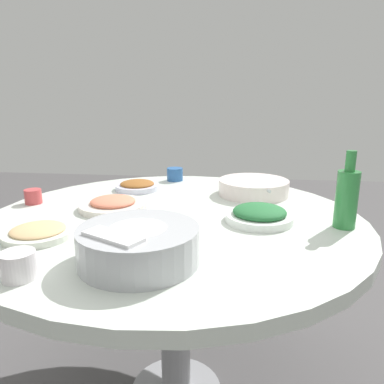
{
  "coord_description": "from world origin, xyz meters",
  "views": [
    {
      "loc": [
        1.2,
        0.2,
        1.16
      ],
      "look_at": [
        0.01,
        0.06,
        0.84
      ],
      "focal_mm": 34.55,
      "sensor_mm": 36.0,
      "label": 1
    }
  ],
  "objects_px": {
    "green_bottle": "(347,197)",
    "tea_cup_far": "(33,196)",
    "tea_cup_side": "(175,174)",
    "soup_bowl": "(253,188)",
    "dish_shrimp": "(113,204)",
    "dish_greens": "(259,215)",
    "rice_bowl": "(139,244)",
    "dish_stirfry": "(137,186)",
    "dish_noodles": "(38,232)",
    "round_dining_table": "(174,240)",
    "tea_cup_near": "(19,265)"
  },
  "relations": [
    {
      "from": "round_dining_table",
      "to": "rice_bowl",
      "type": "xyz_separation_m",
      "value": [
        0.37,
        -0.03,
        0.14
      ]
    },
    {
      "from": "rice_bowl",
      "to": "dish_stirfry",
      "type": "relative_size",
      "value": 1.58
    },
    {
      "from": "green_bottle",
      "to": "tea_cup_side",
      "type": "bearing_deg",
      "value": -132.69
    },
    {
      "from": "rice_bowl",
      "to": "tea_cup_far",
      "type": "xyz_separation_m",
      "value": [
        -0.46,
        -0.54,
        -0.02
      ]
    },
    {
      "from": "dish_shrimp",
      "to": "tea_cup_side",
      "type": "xyz_separation_m",
      "value": [
        -0.49,
        0.15,
        0.01
      ]
    },
    {
      "from": "rice_bowl",
      "to": "soup_bowl",
      "type": "xyz_separation_m",
      "value": [
        -0.69,
        0.31,
        -0.02
      ]
    },
    {
      "from": "dish_noodles",
      "to": "tea_cup_far",
      "type": "distance_m",
      "value": 0.38
    },
    {
      "from": "round_dining_table",
      "to": "green_bottle",
      "type": "relative_size",
      "value": 5.32
    },
    {
      "from": "soup_bowl",
      "to": "tea_cup_side",
      "type": "distance_m",
      "value": 0.43
    },
    {
      "from": "dish_noodles",
      "to": "dish_greens",
      "type": "distance_m",
      "value": 0.69
    },
    {
      "from": "soup_bowl",
      "to": "dish_noodles",
      "type": "relative_size",
      "value": 1.49
    },
    {
      "from": "round_dining_table",
      "to": "tea_cup_near",
      "type": "distance_m",
      "value": 0.57
    },
    {
      "from": "dish_greens",
      "to": "dish_shrimp",
      "type": "relative_size",
      "value": 0.91
    },
    {
      "from": "round_dining_table",
      "to": "dish_greens",
      "type": "xyz_separation_m",
      "value": [
        0.03,
        0.29,
        0.12
      ]
    },
    {
      "from": "rice_bowl",
      "to": "dish_shrimp",
      "type": "distance_m",
      "value": 0.47
    },
    {
      "from": "rice_bowl",
      "to": "tea_cup_far",
      "type": "relative_size",
      "value": 4.77
    },
    {
      "from": "green_bottle",
      "to": "tea_cup_far",
      "type": "distance_m",
      "value": 1.12
    },
    {
      "from": "rice_bowl",
      "to": "dish_shrimp",
      "type": "xyz_separation_m",
      "value": [
        -0.43,
        -0.21,
        -0.03
      ]
    },
    {
      "from": "tea_cup_side",
      "to": "soup_bowl",
      "type": "bearing_deg",
      "value": 58.63
    },
    {
      "from": "rice_bowl",
      "to": "dish_shrimp",
      "type": "height_order",
      "value": "rice_bowl"
    },
    {
      "from": "dish_noodles",
      "to": "round_dining_table",
      "type": "bearing_deg",
      "value": 123.51
    },
    {
      "from": "round_dining_table",
      "to": "soup_bowl",
      "type": "height_order",
      "value": "soup_bowl"
    },
    {
      "from": "rice_bowl",
      "to": "soup_bowl",
      "type": "relative_size",
      "value": 0.99
    },
    {
      "from": "rice_bowl",
      "to": "dish_greens",
      "type": "relative_size",
      "value": 1.35
    },
    {
      "from": "round_dining_table",
      "to": "tea_cup_side",
      "type": "relative_size",
      "value": 16.92
    },
    {
      "from": "dish_greens",
      "to": "green_bottle",
      "type": "relative_size",
      "value": 0.92
    },
    {
      "from": "rice_bowl",
      "to": "green_bottle",
      "type": "bearing_deg",
      "value": 119.17
    },
    {
      "from": "round_dining_table",
      "to": "rice_bowl",
      "type": "distance_m",
      "value": 0.4
    },
    {
      "from": "dish_shrimp",
      "to": "dish_greens",
      "type": "bearing_deg",
      "value": 81.42
    },
    {
      "from": "dish_stirfry",
      "to": "green_bottle",
      "type": "bearing_deg",
      "value": 63.26
    },
    {
      "from": "round_dining_table",
      "to": "tea_cup_near",
      "type": "relative_size",
      "value": 16.54
    },
    {
      "from": "round_dining_table",
      "to": "tea_cup_near",
      "type": "bearing_deg",
      "value": -29.45
    },
    {
      "from": "dish_greens",
      "to": "tea_cup_side",
      "type": "relative_size",
      "value": 2.92
    },
    {
      "from": "dish_noodles",
      "to": "tea_cup_side",
      "type": "height_order",
      "value": "tea_cup_side"
    },
    {
      "from": "rice_bowl",
      "to": "tea_cup_near",
      "type": "height_order",
      "value": "rice_bowl"
    },
    {
      "from": "rice_bowl",
      "to": "green_bottle",
      "type": "height_order",
      "value": "green_bottle"
    },
    {
      "from": "dish_noodles",
      "to": "dish_stirfry",
      "type": "relative_size",
      "value": 1.06
    },
    {
      "from": "tea_cup_near",
      "to": "tea_cup_side",
      "type": "height_order",
      "value": "tea_cup_near"
    },
    {
      "from": "tea_cup_side",
      "to": "tea_cup_far",
      "type": "bearing_deg",
      "value": -46.51
    },
    {
      "from": "soup_bowl",
      "to": "tea_cup_side",
      "type": "relative_size",
      "value": 3.98
    },
    {
      "from": "dish_shrimp",
      "to": "green_bottle",
      "type": "distance_m",
      "value": 0.8
    },
    {
      "from": "green_bottle",
      "to": "tea_cup_far",
      "type": "relative_size",
      "value": 3.85
    },
    {
      "from": "round_dining_table",
      "to": "soup_bowl",
      "type": "bearing_deg",
      "value": 137.68
    },
    {
      "from": "green_bottle",
      "to": "dish_noodles",
      "type": "bearing_deg",
      "value": -78.21
    },
    {
      "from": "dish_shrimp",
      "to": "dish_stirfry",
      "type": "height_order",
      "value": "dish_shrimp"
    },
    {
      "from": "tea_cup_far",
      "to": "rice_bowl",
      "type": "bearing_deg",
      "value": 49.48
    },
    {
      "from": "soup_bowl",
      "to": "tea_cup_near",
      "type": "distance_m",
      "value": 0.98
    },
    {
      "from": "round_dining_table",
      "to": "tea_cup_side",
      "type": "bearing_deg",
      "value": -171.06
    },
    {
      "from": "dish_shrimp",
      "to": "tea_cup_far",
      "type": "distance_m",
      "value": 0.33
    },
    {
      "from": "round_dining_table",
      "to": "dish_shrimp",
      "type": "relative_size",
      "value": 5.26
    }
  ]
}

